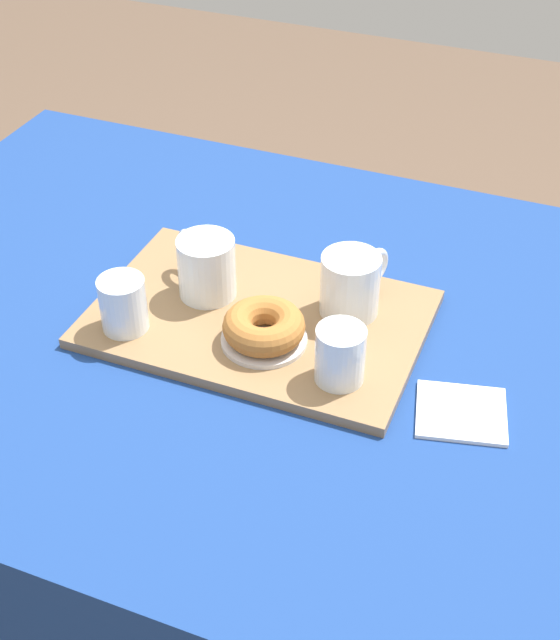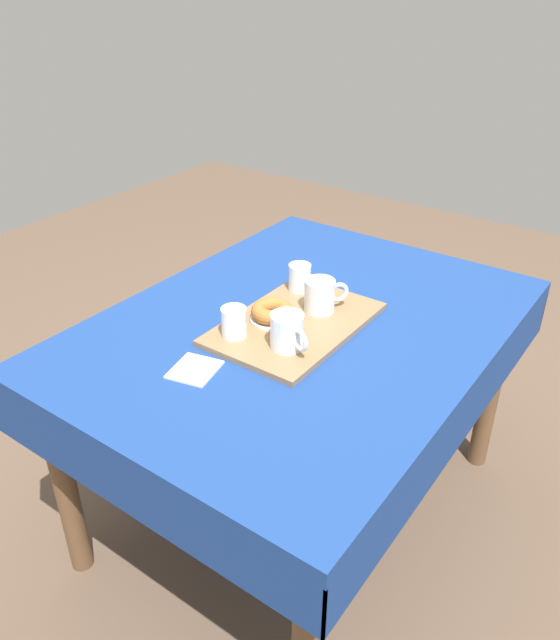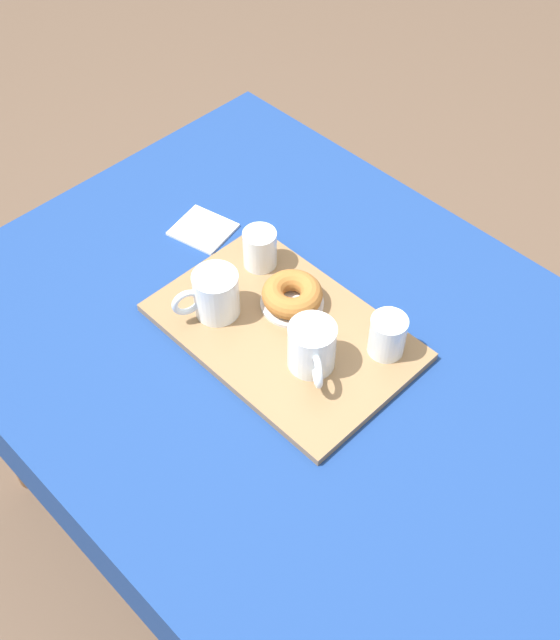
{
  "view_description": "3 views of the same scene",
  "coord_description": "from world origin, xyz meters",
  "views": [
    {
      "loc": [
        -0.45,
        0.95,
        1.55
      ],
      "look_at": [
        -0.08,
        0.04,
        0.77
      ],
      "focal_mm": 50.63,
      "sensor_mm": 36.0,
      "label": 1
    },
    {
      "loc": [
        -1.25,
        -0.83,
        1.59
      ],
      "look_at": [
        -0.07,
        0.02,
        0.75
      ],
      "focal_mm": 34.93,
      "sensor_mm": 36.0,
      "label": 2
    },
    {
      "loc": [
        0.63,
        -0.66,
        1.86
      ],
      "look_at": [
        -0.04,
        -0.0,
        0.76
      ],
      "focal_mm": 44.05,
      "sensor_mm": 36.0,
      "label": 3
    }
  ],
  "objects": [
    {
      "name": "ground_plane",
      "position": [
        0.0,
        0.0,
        0.0
      ],
      "size": [
        6.0,
        6.0,
        0.0
      ],
      "primitive_type": "plane",
      "color": "brown"
    },
    {
      "name": "water_glass_near",
      "position": [
        -0.19,
        0.09,
        0.78
      ],
      "size": [
        0.07,
        0.07,
        0.08
      ],
      "color": "white",
      "rests_on": "serving_tray"
    },
    {
      "name": "water_glass_far",
      "position": [
        0.13,
        0.1,
        0.77
      ],
      "size": [
        0.07,
        0.07,
        0.08
      ],
      "color": "white",
      "rests_on": "serving_tray"
    },
    {
      "name": "tea_mug_left",
      "position": [
        -0.15,
        -0.06,
        0.78
      ],
      "size": [
        0.09,
        0.13,
        0.09
      ],
      "color": "white",
      "rests_on": "serving_tray"
    },
    {
      "name": "donut_plate_left",
      "position": [
        -0.07,
        0.05,
        0.74
      ],
      "size": [
        0.12,
        0.12,
        0.01
      ],
      "primitive_type": "cylinder",
      "color": "silver",
      "rests_on": "serving_tray"
    },
    {
      "name": "serving_tray",
      "position": [
        -0.03,
        -0.0,
        0.73
      ],
      "size": [
        0.48,
        0.32,
        0.02
      ],
      "primitive_type": "cube",
      "color": "olive",
      "rests_on": "dining_table"
    },
    {
      "name": "dining_table",
      "position": [
        0.0,
        0.0,
        0.64
      ],
      "size": [
        1.33,
        0.99,
        0.72
      ],
      "color": "navy",
      "rests_on": "ground"
    },
    {
      "name": "paper_napkin",
      "position": [
        -0.35,
        0.08,
        0.73
      ],
      "size": [
        0.14,
        0.13,
        0.01
      ],
      "primitive_type": "cube",
      "rotation": [
        0.0,
        0.0,
        0.23
      ],
      "color": "white",
      "rests_on": "dining_table"
    },
    {
      "name": "tea_mug_right",
      "position": [
        0.06,
        -0.02,
        0.78
      ],
      "size": [
        0.12,
        0.1,
        0.09
      ],
      "color": "white",
      "rests_on": "serving_tray"
    },
    {
      "name": "sugar_donut_left",
      "position": [
        -0.07,
        0.05,
        0.77
      ],
      "size": [
        0.12,
        0.12,
        0.04
      ],
      "primitive_type": "torus",
      "color": "#A3662D",
      "rests_on": "donut_plate_left"
    }
  ]
}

